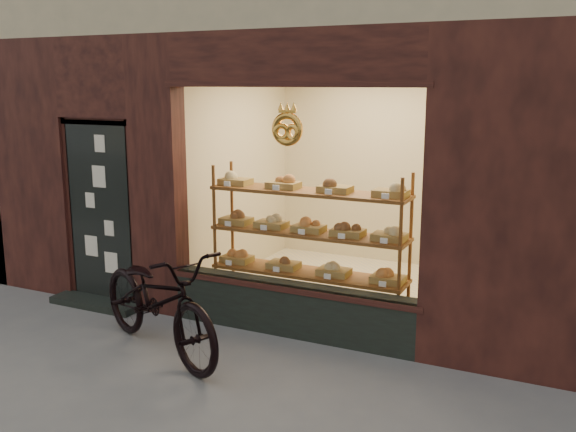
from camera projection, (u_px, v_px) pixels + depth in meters
The scene contains 3 objects.
ground at pixel (125, 417), 5.07m from camera, with size 90.00×90.00×0.00m, color slate.
display_shelf at pixel (308, 245), 6.95m from camera, with size 2.20×0.45×1.70m.
bicycle at pixel (158, 300), 6.18m from camera, with size 0.72×2.05×1.08m, color black.
Camera 1 is at (3.17, -3.62, 2.60)m, focal length 40.00 mm.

